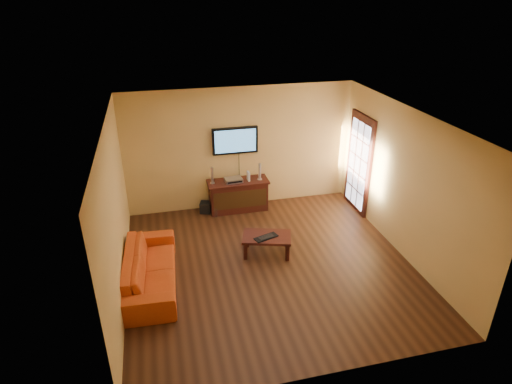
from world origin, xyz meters
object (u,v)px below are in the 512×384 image
object	(u,v)px
speaker_right	(260,172)
subwoofer	(206,207)
speaker_left	(212,176)
keyboard	(266,237)
game_console	(248,176)
media_console	(238,195)
television	(235,141)
av_receiver	(233,180)
bottle	(216,212)
coffee_table	(267,238)
sofa	(150,264)

from	to	relation	value
speaker_right	subwoofer	bearing A→B (deg)	176.47
speaker_left	keyboard	bearing A→B (deg)	-70.44
speaker_right	game_console	size ratio (longest dim) A/B	1.85
media_console	speaker_right	distance (m)	0.71
television	av_receiver	xyz separation A→B (m)	(-0.10, -0.22, -0.82)
television	speaker_right	world-z (taller)	television
keyboard	bottle	bearing A→B (deg)	111.70
av_receiver	bottle	xyz separation A→B (m)	(-0.45, -0.21, -0.63)
av_receiver	keyboard	distance (m)	1.96
bottle	coffee_table	bearing A→B (deg)	-66.64
speaker_right	bottle	bearing A→B (deg)	-169.48
keyboard	game_console	bearing A→B (deg)	86.93
speaker_left	television	bearing A→B (deg)	19.39
media_console	av_receiver	bearing A→B (deg)	-175.08
speaker_left	keyboard	world-z (taller)	speaker_left
speaker_left	coffee_table	bearing A→B (deg)	-69.02
sofa	subwoofer	xyz separation A→B (m)	(1.23, 2.32, -0.29)
television	game_console	bearing A→B (deg)	-44.87
television	av_receiver	size ratio (longest dim) A/B	2.68
keyboard	subwoofer	bearing A→B (deg)	113.67
game_console	subwoofer	distance (m)	1.18
television	speaker_left	distance (m)	0.91
speaker_left	av_receiver	distance (m)	0.48
speaker_right	game_console	distance (m)	0.26
subwoofer	keyboard	size ratio (longest dim) A/B	0.49
game_console	media_console	bearing A→B (deg)	172.59
speaker_left	bottle	size ratio (longest dim) A/B	1.63
television	speaker_left	xyz separation A→B (m)	(-0.56, -0.20, -0.69)
coffee_table	game_console	bearing A→B (deg)	87.79
coffee_table	speaker_left	world-z (taller)	speaker_left
sofa	bottle	distance (m)	2.51
coffee_table	speaker_right	bearing A→B (deg)	79.93
television	speaker_right	xyz separation A→B (m)	(0.49, -0.24, -0.69)
media_console	subwoofer	world-z (taller)	media_console
television	coffee_table	bearing A→B (deg)	-85.51
television	keyboard	bearing A→B (deg)	-86.47
speaker_left	av_receiver	size ratio (longest dim) A/B	1.00
media_console	coffee_table	world-z (taller)	media_console
television	av_receiver	bearing A→B (deg)	-113.85
av_receiver	bottle	bearing A→B (deg)	-159.23
media_console	game_console	bearing A→B (deg)	-4.51
media_console	speaker_right	world-z (taller)	speaker_right
media_console	television	world-z (taller)	television
media_console	speaker_right	xyz separation A→B (m)	(0.49, -0.03, 0.52)
bottle	game_console	bearing A→B (deg)	14.62
sofa	speaker_left	distance (m)	2.72
game_console	av_receiver	bearing A→B (deg)	175.38
media_console	keyboard	xyz separation A→B (m)	(0.13, -1.92, 0.05)
speaker_right	keyboard	bearing A→B (deg)	-100.66
speaker_left	game_console	size ratio (longest dim) A/B	1.81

